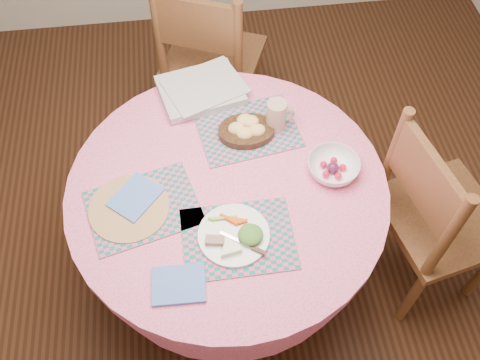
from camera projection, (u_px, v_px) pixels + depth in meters
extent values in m
plane|color=#331C0F|center=(230.00, 271.00, 2.66)|extent=(4.00, 4.00, 0.00)
cylinder|color=pink|center=(227.00, 189.00, 2.06)|extent=(1.24, 1.24, 0.04)
cone|color=pink|center=(228.00, 212.00, 2.20)|extent=(1.24, 1.24, 0.30)
cylinder|color=black|center=(229.00, 250.00, 2.48)|extent=(0.14, 0.14, 0.44)
cylinder|color=black|center=(230.00, 268.00, 2.63)|extent=(0.56, 0.56, 0.06)
cube|color=brown|center=(443.00, 218.00, 2.26)|extent=(0.55, 0.57, 0.04)
cylinder|color=brown|center=(438.00, 200.00, 2.61)|extent=(0.05, 0.05, 0.49)
cylinder|color=brown|center=(413.00, 296.00, 2.32)|extent=(0.05, 0.05, 0.49)
cylinder|color=brown|center=(370.00, 223.00, 2.54)|extent=(0.05, 0.05, 0.49)
cylinder|color=brown|center=(446.00, 240.00, 1.90)|extent=(0.05, 0.05, 0.54)
cylinder|color=brown|center=(392.00, 158.00, 2.11)|extent=(0.05, 0.05, 0.54)
cube|color=brown|center=(426.00, 180.00, 1.91)|extent=(0.12, 0.39, 0.26)
cube|color=brown|center=(213.00, 58.00, 2.83)|extent=(0.61, 0.60, 0.04)
cylinder|color=brown|center=(256.00, 75.00, 3.11)|extent=(0.06, 0.06, 0.49)
cylinder|color=brown|center=(193.00, 63.00, 3.17)|extent=(0.06, 0.06, 0.49)
cylinder|color=brown|center=(239.00, 121.00, 2.90)|extent=(0.06, 0.06, 0.49)
cylinder|color=brown|center=(172.00, 107.00, 2.96)|extent=(0.06, 0.06, 0.49)
cylinder|color=brown|center=(238.00, 51.00, 2.47)|extent=(0.06, 0.06, 0.54)
cylinder|color=brown|center=(159.00, 36.00, 2.53)|extent=(0.06, 0.06, 0.54)
cube|color=brown|center=(196.00, 25.00, 2.41)|extent=(0.37, 0.18, 0.26)
cube|color=#136D6C|center=(238.00, 239.00, 1.91)|extent=(0.40, 0.31, 0.01)
cube|color=#136D6C|center=(143.00, 208.00, 1.99)|extent=(0.46, 0.39, 0.01)
cube|color=#136D6C|center=(248.00, 130.00, 2.20)|extent=(0.44, 0.36, 0.01)
cylinder|color=olive|center=(129.00, 208.00, 1.98)|extent=(0.30, 0.30, 0.01)
cube|color=#4E76CA|center=(179.00, 285.00, 1.80)|extent=(0.18, 0.15, 0.01)
cube|color=#4E76CA|center=(136.00, 197.00, 2.00)|extent=(0.22, 0.23, 0.01)
cylinder|color=white|center=(234.00, 235.00, 1.91)|extent=(0.26, 0.26, 0.01)
ellipsoid|color=#2D6522|center=(251.00, 232.00, 1.89)|extent=(0.10, 0.10, 0.04)
cylinder|color=#F1EBC1|center=(233.00, 249.00, 1.85)|extent=(0.10, 0.10, 0.02)
cube|color=#886C4E|center=(217.00, 243.00, 1.87)|extent=(0.07, 0.05, 0.02)
cube|color=silver|center=(240.00, 240.00, 1.88)|extent=(0.13, 0.10, 0.00)
cylinder|color=black|center=(246.00, 131.00, 2.17)|extent=(0.23, 0.23, 0.03)
ellipsoid|color=#F3DA7C|center=(237.00, 127.00, 2.14)|extent=(0.07, 0.06, 0.05)
ellipsoid|color=#F3DA7C|center=(250.00, 119.00, 2.16)|extent=(0.07, 0.06, 0.05)
ellipsoid|color=#F3DA7C|center=(257.00, 128.00, 2.13)|extent=(0.07, 0.06, 0.05)
ellipsoid|color=#F3DA7C|center=(245.00, 131.00, 2.12)|extent=(0.07, 0.06, 0.05)
ellipsoid|color=#F3DA7C|center=(245.00, 118.00, 2.16)|extent=(0.07, 0.06, 0.05)
cylinder|color=tan|center=(276.00, 115.00, 2.15)|extent=(0.08, 0.08, 0.14)
torus|color=tan|center=(287.00, 114.00, 2.16)|extent=(0.07, 0.01, 0.07)
imported|color=white|center=(333.00, 167.00, 2.06)|extent=(0.24, 0.24, 0.06)
sphere|color=red|center=(343.00, 167.00, 2.07)|extent=(0.03, 0.03, 0.03)
sphere|color=red|center=(334.00, 160.00, 2.09)|extent=(0.03, 0.03, 0.03)
sphere|color=red|center=(323.00, 164.00, 2.07)|extent=(0.03, 0.03, 0.03)
sphere|color=red|center=(326.00, 174.00, 2.05)|extent=(0.03, 0.03, 0.03)
sphere|color=red|center=(338.00, 176.00, 2.04)|extent=(0.03, 0.03, 0.03)
sphere|color=#4C1532|center=(333.00, 168.00, 2.06)|extent=(0.05, 0.05, 0.05)
cube|color=silver|center=(200.00, 90.00, 2.30)|extent=(0.39, 0.34, 0.03)
cube|color=silver|center=(205.00, 86.00, 2.29)|extent=(0.39, 0.35, 0.01)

